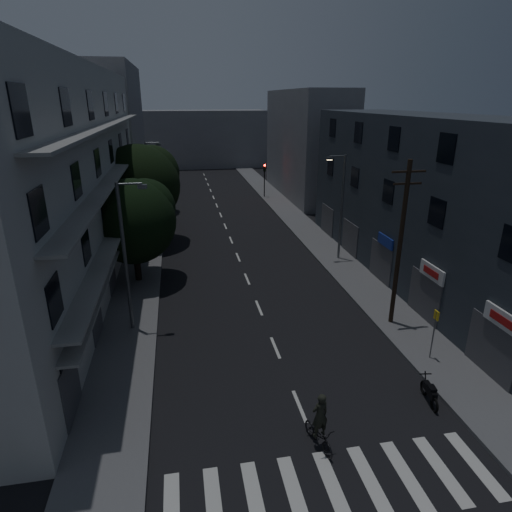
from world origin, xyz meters
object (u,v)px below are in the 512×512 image
object	(u,v)px
bus_stop_sign	(435,326)
motorcycle	(430,393)
cyclist	(319,429)
utility_pole	(400,242)

from	to	relation	value
bus_stop_sign	motorcycle	bearing A→B (deg)	-121.95
bus_stop_sign	motorcycle	world-z (taller)	bus_stop_sign
bus_stop_sign	cyclist	size ratio (longest dim) A/B	1.12
motorcycle	bus_stop_sign	bearing A→B (deg)	67.01
bus_stop_sign	motorcycle	xyz separation A→B (m)	(-1.72, -2.76, -1.45)
utility_pole	cyclist	size ratio (longest dim) A/B	3.98
utility_pole	bus_stop_sign	world-z (taller)	utility_pole
motorcycle	cyclist	distance (m)	5.53
cyclist	motorcycle	bearing A→B (deg)	0.87
utility_pole	bus_stop_sign	size ratio (longest dim) A/B	3.56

